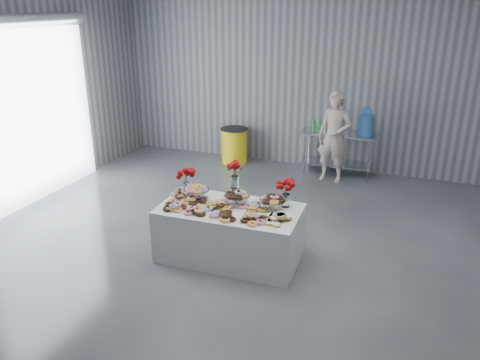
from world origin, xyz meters
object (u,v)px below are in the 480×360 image
object	(u,v)px
display_table	(230,233)
prep_table	(338,146)
water_jug	(366,122)
trash_barrel	(234,145)
person	(334,137)

from	to	relation	value
display_table	prep_table	xyz separation A→B (m)	(0.79, 3.87, 0.24)
display_table	water_jug	size ratio (longest dim) A/B	3.43
trash_barrel	water_jug	bearing A→B (deg)	0.00
water_jug	prep_table	bearing A→B (deg)	180.00
display_table	trash_barrel	xyz separation A→B (m)	(-1.47, 3.87, 0.01)
display_table	person	distance (m)	3.65
display_table	trash_barrel	bearing A→B (deg)	110.80
display_table	trash_barrel	world-z (taller)	trash_barrel
person	trash_barrel	world-z (taller)	person
trash_barrel	display_table	bearing A→B (deg)	-69.20
trash_barrel	prep_table	bearing A→B (deg)	0.00
display_table	water_jug	world-z (taller)	water_jug
prep_table	trash_barrel	size ratio (longest dim) A/B	1.96
display_table	trash_barrel	distance (m)	4.14
display_table	person	world-z (taller)	person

